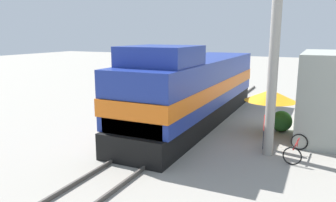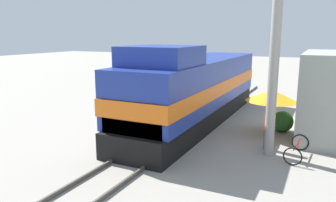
% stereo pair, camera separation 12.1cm
% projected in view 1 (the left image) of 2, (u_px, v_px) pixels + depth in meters
% --- Properties ---
extents(ground_plane, '(120.00, 120.00, 0.00)m').
position_uv_depth(ground_plane, '(173.00, 136.00, 15.87)').
color(ground_plane, gray).
extents(rail_near, '(0.08, 33.18, 0.15)m').
position_uv_depth(rail_near, '(160.00, 132.00, 16.16)').
color(rail_near, '#4C4742').
rests_on(rail_near, ground_plane).
extents(rail_far, '(0.08, 33.18, 0.15)m').
position_uv_depth(rail_far, '(187.00, 136.00, 15.55)').
color(rail_far, '#4C4742').
rests_on(rail_far, ground_plane).
extents(locomotive, '(3.15, 14.20, 4.35)m').
position_uv_depth(locomotive, '(193.00, 89.00, 17.76)').
color(locomotive, black).
rests_on(locomotive, ground_plane).
extents(utility_pole, '(1.80, 0.39, 8.29)m').
position_uv_depth(utility_pole, '(274.00, 51.00, 12.57)').
color(utility_pole, '#9E998E').
rests_on(utility_pole, ground_plane).
extents(vendor_umbrella, '(2.45, 2.45, 2.23)m').
position_uv_depth(vendor_umbrella, '(271.00, 95.00, 15.71)').
color(vendor_umbrella, '#4C4C4C').
rests_on(vendor_umbrella, ground_plane).
extents(billboard_sign, '(2.25, 0.12, 3.60)m').
position_uv_depth(billboard_sign, '(328.00, 86.00, 13.99)').
color(billboard_sign, '#595959').
rests_on(billboard_sign, ground_plane).
extents(shrub_cluster, '(1.05, 1.05, 1.05)m').
position_uv_depth(shrub_cluster, '(281.00, 121.00, 16.53)').
color(shrub_cluster, '#2D722D').
rests_on(shrub_cluster, ground_plane).
extents(person_bystander, '(0.34, 0.34, 1.73)m').
position_uv_depth(person_bystander, '(268.00, 128.00, 13.86)').
color(person_bystander, '#2D3347').
rests_on(person_bystander, ground_plane).
extents(bicycle, '(0.83, 1.96, 0.70)m').
position_uv_depth(bicycle, '(296.00, 148.00, 13.09)').
color(bicycle, black).
rests_on(bicycle, ground_plane).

